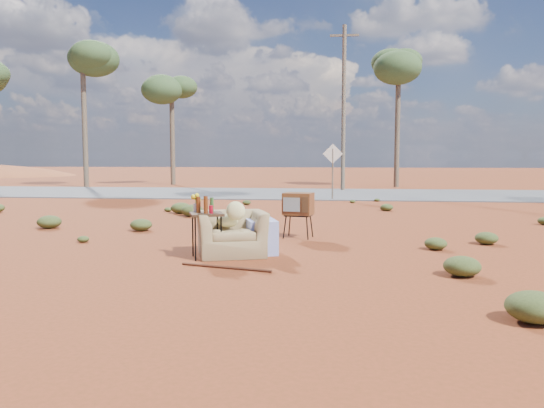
# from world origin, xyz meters

# --- Properties ---
(ground) EXTENTS (140.00, 140.00, 0.00)m
(ground) POSITION_xyz_m (0.00, 0.00, 0.00)
(ground) COLOR maroon
(ground) RESTS_ON ground
(highway) EXTENTS (140.00, 7.00, 0.04)m
(highway) POSITION_xyz_m (0.00, 15.00, 0.02)
(highway) COLOR #565659
(highway) RESTS_ON ground
(armchair) EXTENTS (1.51, 1.25, 1.02)m
(armchair) POSITION_xyz_m (-0.15, 0.18, 0.48)
(armchair) COLOR olive
(armchair) RESTS_ON ground
(tv_unit) EXTENTS (0.67, 0.58, 0.95)m
(tv_unit) POSITION_xyz_m (0.79, 2.20, 0.71)
(tv_unit) COLOR black
(tv_unit) RESTS_ON ground
(side_table) EXTENTS (0.69, 0.69, 1.07)m
(side_table) POSITION_xyz_m (-0.65, -0.16, 0.79)
(side_table) COLOR #3B2415
(side_table) RESTS_ON ground
(rusty_bar) EXTENTS (1.48, 0.43, 0.04)m
(rusty_bar) POSITION_xyz_m (-0.11, -0.99, 0.02)
(rusty_bar) COLOR #4F2315
(rusty_bar) RESTS_ON ground
(road_sign) EXTENTS (0.78, 0.06, 2.19)m
(road_sign) POSITION_xyz_m (1.50, 12.00, 1.50)
(road_sign) COLOR brown
(road_sign) RESTS_ON ground
(eucalyptus_left) EXTENTS (3.20, 3.20, 8.10)m
(eucalyptus_left) POSITION_xyz_m (-12.00, 19.00, 6.92)
(eucalyptus_left) COLOR brown
(eucalyptus_left) RESTS_ON ground
(eucalyptus_near_left) EXTENTS (3.20, 3.20, 6.60)m
(eucalyptus_near_left) POSITION_xyz_m (-8.00, 22.00, 5.45)
(eucalyptus_near_left) COLOR brown
(eucalyptus_near_left) RESTS_ON ground
(eucalyptus_center) EXTENTS (3.20, 3.20, 7.60)m
(eucalyptus_center) POSITION_xyz_m (5.00, 21.00, 6.43)
(eucalyptus_center) COLOR brown
(eucalyptus_center) RESTS_ON ground
(utility_pole_center) EXTENTS (1.40, 0.20, 8.00)m
(utility_pole_center) POSITION_xyz_m (2.00, 17.50, 4.15)
(utility_pole_center) COLOR brown
(utility_pole_center) RESTS_ON ground
(scrub_patch) EXTENTS (17.49, 8.07, 0.33)m
(scrub_patch) POSITION_xyz_m (-0.82, 4.41, 0.14)
(scrub_patch) COLOR #455425
(scrub_patch) RESTS_ON ground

